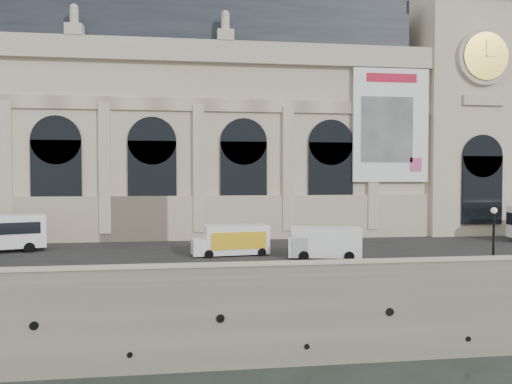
# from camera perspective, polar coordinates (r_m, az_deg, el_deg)

# --- Properties ---
(ground) EXTENTS (260.00, 260.00, 0.00)m
(ground) POSITION_cam_1_polar(r_m,az_deg,el_deg) (35.98, -7.45, -19.76)
(ground) COLOR black
(ground) RESTS_ON ground
(quay) EXTENTS (160.00, 70.00, 6.00)m
(quay) POSITION_cam_1_polar(r_m,az_deg,el_deg) (69.19, -7.59, -6.60)
(quay) COLOR gray
(quay) RESTS_ON ground
(street) EXTENTS (160.00, 24.00, 0.06)m
(street) POSITION_cam_1_polar(r_m,az_deg,el_deg) (47.98, -7.56, -6.76)
(street) COLOR #2D2D2D
(street) RESTS_ON quay
(parapet) EXTENTS (160.00, 1.40, 1.21)m
(parapet) POSITION_cam_1_polar(r_m,az_deg,el_deg) (34.68, -7.50, -9.17)
(parapet) COLOR gray
(parapet) RESTS_ON quay
(museum) EXTENTS (69.00, 18.70, 29.10)m
(museum) POSITION_cam_1_polar(r_m,az_deg,el_deg) (64.87, -12.99, 7.61)
(museum) COLOR beige
(museum) RESTS_ON quay
(clock_pavilion) EXTENTS (13.00, 14.72, 36.70)m
(clock_pavilion) POSITION_cam_1_polar(r_m,az_deg,el_deg) (70.91, 21.48, 10.05)
(clock_pavilion) COLOR beige
(clock_pavilion) RESTS_ON quay
(van_c) EXTENTS (6.54, 3.50, 2.76)m
(van_c) POSITION_cam_1_polar(r_m,az_deg,el_deg) (43.96, 7.45, -5.75)
(van_c) COLOR white
(van_c) RESTS_ON quay
(box_truck) EXTENTS (7.07, 3.06, 2.77)m
(box_truck) POSITION_cam_1_polar(r_m,az_deg,el_deg) (45.22, -2.74, -5.54)
(box_truck) COLOR white
(box_truck) RESTS_ON quay
(lamp_right) EXTENTS (0.49, 0.49, 4.78)m
(lamp_right) POSITION_cam_1_polar(r_m,az_deg,el_deg) (43.23, 25.51, -4.77)
(lamp_right) COLOR black
(lamp_right) RESTS_ON quay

